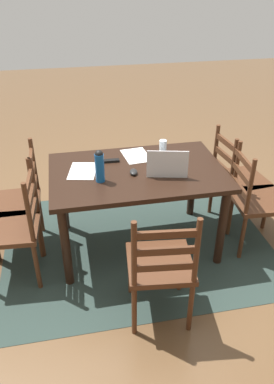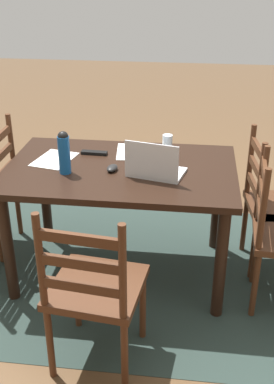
{
  "view_description": "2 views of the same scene",
  "coord_description": "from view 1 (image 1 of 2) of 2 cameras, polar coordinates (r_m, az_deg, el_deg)",
  "views": [
    {
      "loc": [
        0.53,
        2.66,
        2.2
      ],
      "look_at": [
        0.02,
        0.08,
        0.6
      ],
      "focal_mm": 35.35,
      "sensor_mm": 36.0,
      "label": 1
    },
    {
      "loc": [
        -0.43,
        2.66,
        1.93
      ],
      "look_at": [
        -0.09,
        -0.09,
        0.55
      ],
      "focal_mm": 44.81,
      "sensor_mm": 36.0,
      "label": 2
    }
  ],
  "objects": [
    {
      "name": "ground_plane",
      "position": [
        3.49,
        0.03,
        -7.76
      ],
      "size": [
        14.0,
        14.0,
        0.0
      ],
      "primitive_type": "plane",
      "color": "brown"
    },
    {
      "name": "area_rug",
      "position": [
        3.49,
        0.03,
        -7.72
      ],
      "size": [
        2.36,
        1.8,
        0.01
      ],
      "primitive_type": "cube",
      "color": "#283833",
      "rests_on": "ground"
    },
    {
      "name": "dining_table",
      "position": [
        3.12,
        0.03,
        1.67
      ],
      "size": [
        1.41,
        0.9,
        0.76
      ],
      "color": "black",
      "rests_on": "ground"
    },
    {
      "name": "chair_right_near",
      "position": [
        3.36,
        -17.49,
        -1.44
      ],
      "size": [
        0.44,
        0.44,
        0.95
      ],
      "color": "#4C2B19",
      "rests_on": "ground"
    },
    {
      "name": "chair_far_head",
      "position": [
        2.58,
        3.6,
        -11.07
      ],
      "size": [
        0.49,
        0.49,
        0.95
      ],
      "color": "#4C2B19",
      "rests_on": "ground"
    },
    {
      "name": "chair_left_near",
      "position": [
        3.66,
        14.94,
        1.82
      ],
      "size": [
        0.48,
        0.48,
        0.95
      ],
      "color": "#4C2B19",
      "rests_on": "ground"
    },
    {
      "name": "chair_right_far",
      "position": [
        3.06,
        -17.93,
        -5.08
      ],
      "size": [
        0.47,
        0.47,
        0.95
      ],
      "color": "#4C2B19",
      "rests_on": "ground"
    },
    {
      "name": "chair_left_far",
      "position": [
        3.39,
        17.37,
        -1.09
      ],
      "size": [
        0.47,
        0.47,
        0.95
      ],
      "color": "#4C2B19",
      "rests_on": "ground"
    },
    {
      "name": "laptop",
      "position": [
        3.0,
        4.52,
        3.75
      ],
      "size": [
        0.36,
        0.29,
        0.23
      ],
      "color": "silver",
      "rests_on": "dining_table"
    },
    {
      "name": "water_bottle",
      "position": [
        2.86,
        -5.67,
        4.01
      ],
      "size": [
        0.07,
        0.07,
        0.26
      ],
      "color": "#145199",
      "rests_on": "dining_table"
    },
    {
      "name": "drinking_glass",
      "position": [
        3.28,
        3.93,
        6.61
      ],
      "size": [
        0.06,
        0.06,
        0.14
      ],
      "primitive_type": "cylinder",
      "color": "silver",
      "rests_on": "dining_table"
    },
    {
      "name": "computer_mouse",
      "position": [
        3.0,
        -0.53,
        3.05
      ],
      "size": [
        0.07,
        0.11,
        0.03
      ],
      "primitive_type": "ellipsoid",
      "rotation": [
        0.0,
        0.0,
        -0.16
      ],
      "color": "black",
      "rests_on": "dining_table"
    },
    {
      "name": "tv_remote",
      "position": [
        3.2,
        -4.22,
        4.71
      ],
      "size": [
        0.17,
        0.05,
        0.02
      ],
      "primitive_type": "cube",
      "rotation": [
        0.0,
        0.0,
        1.53
      ],
      "color": "black",
      "rests_on": "dining_table"
    },
    {
      "name": "paper_stack_left",
      "position": [
        3.3,
        -0.13,
        5.51
      ],
      "size": [
        0.24,
        0.32,
        0.0
      ],
      "primitive_type": "cube",
      "rotation": [
        0.0,
        0.0,
        0.11
      ],
      "color": "white",
      "rests_on": "dining_table"
    },
    {
      "name": "paper_stack_right",
      "position": [
        3.08,
        -8.2,
        3.17
      ],
      "size": [
        0.27,
        0.33,
        0.0
      ],
      "primitive_type": "cube",
      "rotation": [
        0.0,
        0.0,
        -0.22
      ],
      "color": "white",
      "rests_on": "dining_table"
    }
  ]
}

